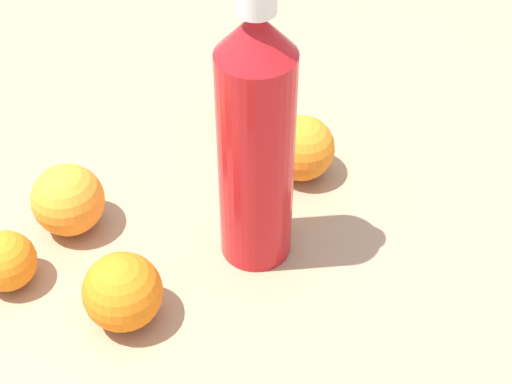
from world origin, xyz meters
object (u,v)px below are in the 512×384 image
(orange_4, at_px, (123,292))
(orange_5, at_px, (68,200))
(orange_3, at_px, (252,93))
(orange_2, at_px, (6,261))
(water_bottle, at_px, (256,142))
(orange_1, at_px, (302,148))

(orange_4, relative_size, orange_5, 0.99)
(orange_3, xyz_separation_m, orange_4, (-0.34, -0.01, 0.00))
(orange_2, distance_m, orange_5, 0.09)
(orange_5, bearing_deg, orange_4, -126.01)
(water_bottle, bearing_deg, orange_1, -10.87)
(orange_1, height_order, orange_5, orange_5)
(orange_1, distance_m, orange_4, 0.27)
(orange_4, distance_m, orange_5, 0.14)
(water_bottle, xyz_separation_m, orange_5, (-0.05, 0.20, -0.11))
(orange_4, bearing_deg, orange_5, 53.99)
(water_bottle, relative_size, orange_2, 5.00)
(water_bottle, bearing_deg, orange_5, 94.81)
(orange_1, distance_m, orange_5, 0.27)
(orange_3, distance_m, orange_5, 0.27)
(orange_3, bearing_deg, orange_1, -128.15)
(orange_3, relative_size, orange_4, 0.99)
(orange_3, relative_size, orange_5, 0.98)
(orange_1, bearing_deg, orange_5, 131.92)
(water_bottle, relative_size, orange_3, 4.04)
(orange_5, bearing_deg, orange_2, 171.06)
(orange_1, bearing_deg, orange_4, 162.67)
(orange_1, xyz_separation_m, orange_5, (-0.18, 0.20, 0.00))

